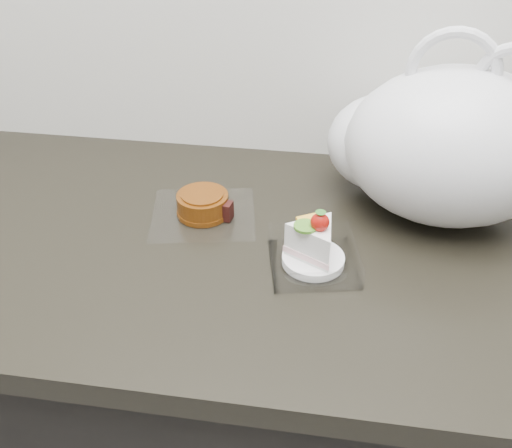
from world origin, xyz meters
TOP-DOWN VIEW (x-y plane):
  - counter at (0.00, 1.69)m, footprint 2.04×0.64m
  - cake_tray at (0.07, 1.64)m, footprint 0.15×0.15m
  - mooncake_wrap at (-0.12, 1.75)m, footprint 0.20×0.19m
  - plastic_bag at (0.26, 1.82)m, footprint 0.43×0.36m

SIDE VIEW (x-z plane):
  - counter at x=0.00m, z-range 0.00..0.90m
  - mooncake_wrap at x=-0.12m, z-range 0.90..0.94m
  - cake_tray at x=0.07m, z-range 0.88..0.98m
  - plastic_bag at x=0.26m, z-range 0.87..1.18m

